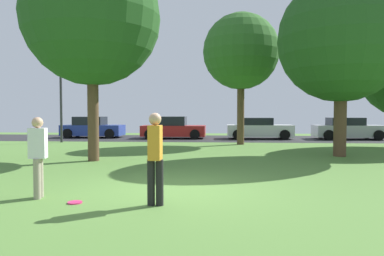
{
  "coord_description": "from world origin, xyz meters",
  "views": [
    {
      "loc": [
        0.95,
        -7.84,
        1.7
      ],
      "look_at": [
        0.0,
        4.48,
        1.18
      ],
      "focal_mm": 33.57,
      "sensor_mm": 36.0,
      "label": 1
    }
  ],
  "objects_px": {
    "oak_tree_right": "(92,17)",
    "birch_tree_lone": "(341,39)",
    "person_thrower": "(38,154)",
    "frisbee_disc": "(75,202)",
    "parked_car_red": "(173,128)",
    "person_bystander": "(155,154)",
    "parked_car_blue": "(92,128)",
    "maple_tree_far": "(241,52)",
    "parked_car_white": "(259,129)",
    "street_lamp_post": "(61,103)",
    "parked_car_silver": "(348,129)"
  },
  "relations": [
    {
      "from": "oak_tree_right",
      "to": "birch_tree_lone",
      "type": "distance_m",
      "value": 9.4
    },
    {
      "from": "oak_tree_right",
      "to": "person_thrower",
      "type": "bearing_deg",
      "value": -81.13
    },
    {
      "from": "frisbee_disc",
      "to": "parked_car_red",
      "type": "relative_size",
      "value": 0.06
    },
    {
      "from": "oak_tree_right",
      "to": "person_bystander",
      "type": "distance_m",
      "value": 7.92
    },
    {
      "from": "birch_tree_lone",
      "to": "parked_car_blue",
      "type": "distance_m",
      "value": 17.11
    },
    {
      "from": "maple_tree_far",
      "to": "parked_car_red",
      "type": "bearing_deg",
      "value": 133.87
    },
    {
      "from": "parked_car_red",
      "to": "parked_car_white",
      "type": "distance_m",
      "value": 5.69
    },
    {
      "from": "parked_car_red",
      "to": "street_lamp_post",
      "type": "distance_m",
      "value": 7.28
    },
    {
      "from": "parked_car_white",
      "to": "parked_car_silver",
      "type": "height_order",
      "value": "parked_car_silver"
    },
    {
      "from": "person_thrower",
      "to": "person_bystander",
      "type": "height_order",
      "value": "person_bystander"
    },
    {
      "from": "person_thrower",
      "to": "parked_car_silver",
      "type": "height_order",
      "value": "person_thrower"
    },
    {
      "from": "birch_tree_lone",
      "to": "parked_car_red",
      "type": "height_order",
      "value": "birch_tree_lone"
    },
    {
      "from": "maple_tree_far",
      "to": "parked_car_red",
      "type": "xyz_separation_m",
      "value": [
        -4.24,
        4.41,
        -4.3
      ]
    },
    {
      "from": "oak_tree_right",
      "to": "frisbee_disc",
      "type": "relative_size",
      "value": 27.59
    },
    {
      "from": "frisbee_disc",
      "to": "parked_car_blue",
      "type": "relative_size",
      "value": 0.07
    },
    {
      "from": "oak_tree_right",
      "to": "parked_car_blue",
      "type": "relative_size",
      "value": 1.81
    },
    {
      "from": "maple_tree_far",
      "to": "parked_car_white",
      "type": "height_order",
      "value": "maple_tree_far"
    },
    {
      "from": "parked_car_red",
      "to": "parked_car_silver",
      "type": "distance_m",
      "value": 11.37
    },
    {
      "from": "person_thrower",
      "to": "street_lamp_post",
      "type": "relative_size",
      "value": 0.36
    },
    {
      "from": "person_bystander",
      "to": "parked_car_red",
      "type": "distance_m",
      "value": 17.49
    },
    {
      "from": "oak_tree_right",
      "to": "parked_car_blue",
      "type": "xyz_separation_m",
      "value": [
        -4.32,
        11.83,
        -4.39
      ]
    },
    {
      "from": "frisbee_disc",
      "to": "street_lamp_post",
      "type": "xyz_separation_m",
      "value": [
        -6.39,
        13.54,
        2.24
      ]
    },
    {
      "from": "person_thrower",
      "to": "parked_car_silver",
      "type": "relative_size",
      "value": 0.38
    },
    {
      "from": "oak_tree_right",
      "to": "birch_tree_lone",
      "type": "xyz_separation_m",
      "value": [
        9.16,
        2.04,
        -0.49
      ]
    },
    {
      "from": "parked_car_white",
      "to": "parked_car_silver",
      "type": "relative_size",
      "value": 0.98
    },
    {
      "from": "oak_tree_right",
      "to": "person_bystander",
      "type": "bearing_deg",
      "value": -60.96
    },
    {
      "from": "parked_car_silver",
      "to": "person_bystander",
      "type": "bearing_deg",
      "value": -118.52
    },
    {
      "from": "parked_car_white",
      "to": "street_lamp_post",
      "type": "relative_size",
      "value": 0.94
    },
    {
      "from": "maple_tree_far",
      "to": "parked_car_red",
      "type": "relative_size",
      "value": 1.66
    },
    {
      "from": "parked_car_white",
      "to": "birch_tree_lone",
      "type": "bearing_deg",
      "value": -77.23
    },
    {
      "from": "maple_tree_far",
      "to": "frisbee_disc",
      "type": "height_order",
      "value": "maple_tree_far"
    },
    {
      "from": "oak_tree_right",
      "to": "parked_car_red",
      "type": "relative_size",
      "value": 1.76
    },
    {
      "from": "frisbee_disc",
      "to": "oak_tree_right",
      "type": "bearing_deg",
      "value": 106.53
    },
    {
      "from": "birch_tree_lone",
      "to": "person_thrower",
      "type": "distance_m",
      "value": 11.82
    },
    {
      "from": "frisbee_disc",
      "to": "parked_car_silver",
      "type": "distance_m",
      "value": 20.51
    },
    {
      "from": "maple_tree_far",
      "to": "person_bystander",
      "type": "bearing_deg",
      "value": -100.06
    },
    {
      "from": "parked_car_white",
      "to": "parked_car_silver",
      "type": "distance_m",
      "value": 5.68
    },
    {
      "from": "parked_car_red",
      "to": "parked_car_silver",
      "type": "bearing_deg",
      "value": -0.12
    },
    {
      "from": "person_thrower",
      "to": "person_bystander",
      "type": "relative_size",
      "value": 0.95
    },
    {
      "from": "person_bystander",
      "to": "oak_tree_right",
      "type": "bearing_deg",
      "value": 29.78
    },
    {
      "from": "frisbee_disc",
      "to": "birch_tree_lone",
      "type": "bearing_deg",
      "value": 46.87
    },
    {
      "from": "oak_tree_right",
      "to": "parked_car_blue",
      "type": "distance_m",
      "value": 13.33
    },
    {
      "from": "parked_car_blue",
      "to": "oak_tree_right",
      "type": "bearing_deg",
      "value": -69.91
    },
    {
      "from": "frisbee_disc",
      "to": "parked_car_red",
      "type": "distance_m",
      "value": 17.36
    },
    {
      "from": "frisbee_disc",
      "to": "street_lamp_post",
      "type": "height_order",
      "value": "street_lamp_post"
    },
    {
      "from": "maple_tree_far",
      "to": "frisbee_disc",
      "type": "relative_size",
      "value": 26.0
    },
    {
      "from": "birch_tree_lone",
      "to": "person_thrower",
      "type": "height_order",
      "value": "birch_tree_lone"
    },
    {
      "from": "street_lamp_post",
      "to": "person_bystander",
      "type": "bearing_deg",
      "value": -59.71
    },
    {
      "from": "maple_tree_far",
      "to": "parked_car_white",
      "type": "relative_size",
      "value": 1.67
    },
    {
      "from": "parked_car_red",
      "to": "parked_car_silver",
      "type": "height_order",
      "value": "parked_car_red"
    }
  ]
}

